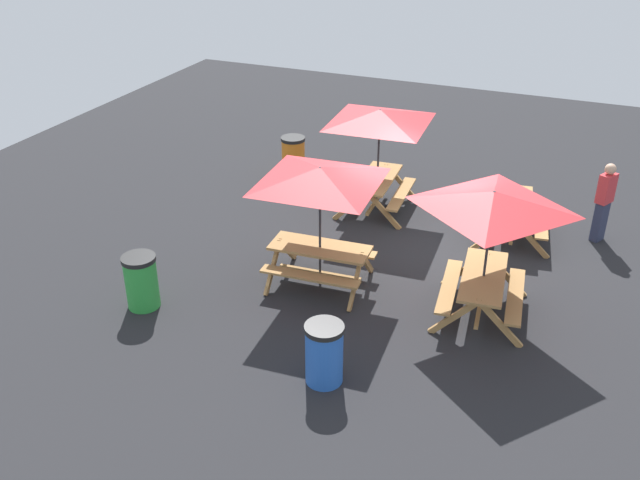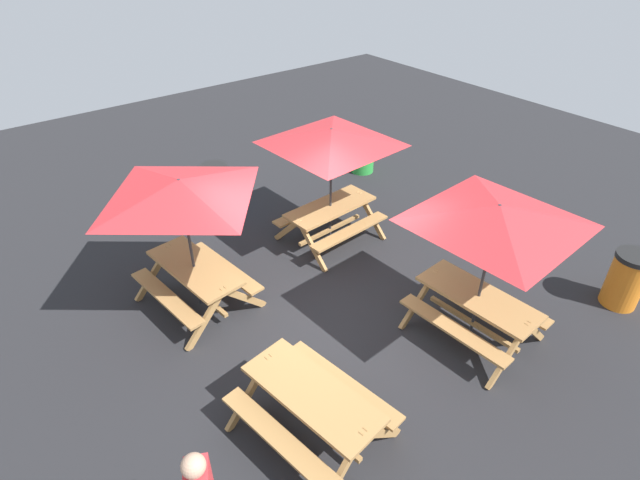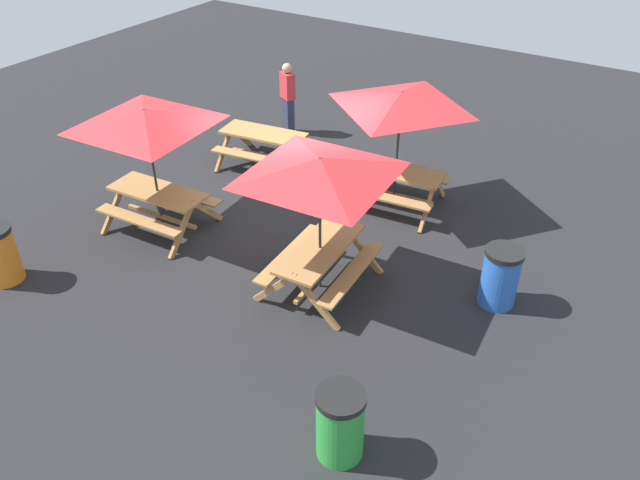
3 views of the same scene
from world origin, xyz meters
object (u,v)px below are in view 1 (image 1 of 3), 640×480
picnic_table_2 (380,124)px  trash_bin_orange (293,156)px  picnic_table_0 (320,184)px  picnic_table_3 (514,211)px  picnic_table_1 (492,209)px  trash_bin_blue (324,353)px  trash_bin_green (141,281)px  person_standing (604,200)px

picnic_table_2 → trash_bin_orange: size_ratio=2.88×
picnic_table_0 → picnic_table_3: (3.25, -2.92, -1.43)m
picnic_table_1 → picnic_table_3: bearing=-6.5°
trash_bin_blue → trash_bin_green: (0.65, 3.67, 0.00)m
picnic_table_1 → trash_bin_blue: (-2.67, 1.78, -1.49)m
picnic_table_0 → trash_bin_orange: picnic_table_0 is taller
trash_bin_orange → person_standing: 7.18m
trash_bin_blue → trash_bin_green: 3.73m
trash_bin_orange → person_standing: bearing=-95.4°
trash_bin_green → person_standing: 9.09m
picnic_table_3 → trash_bin_blue: bearing=154.6°
picnic_table_0 → picnic_table_2: size_ratio=1.00×
picnic_table_3 → person_standing: 1.76m
trash_bin_green → picnic_table_0: bearing=-53.6°
trash_bin_green → trash_bin_blue: bearing=-100.0°
picnic_table_0 → trash_bin_blue: (-2.52, -1.13, -1.49)m
picnic_table_2 → person_standing: (0.38, -4.63, -1.10)m
trash_bin_orange → trash_bin_green: bearing=-179.8°
picnic_table_1 → picnic_table_2: bearing=36.2°
trash_bin_blue → person_standing: bearing=-28.7°
person_standing → trash_bin_orange: bearing=-68.5°
trash_bin_blue → person_standing: (6.28, -3.44, 0.39)m
picnic_table_2 → trash_bin_orange: bearing=63.8°
trash_bin_blue → trash_bin_orange: (6.95, 3.70, 0.00)m
picnic_table_2 → picnic_table_3: 3.30m
picnic_table_3 → trash_bin_green: bearing=125.0°
trash_bin_orange → person_standing: (-0.67, -7.14, 0.39)m
trash_bin_blue → trash_bin_orange: 7.88m
picnic_table_2 → trash_bin_blue: picnic_table_2 is taller
picnic_table_1 → trash_bin_green: 6.00m
trash_bin_blue → picnic_table_3: bearing=-17.2°
picnic_table_0 → person_standing: bearing=-144.2°
trash_bin_orange → person_standing: person_standing is taller
picnic_table_0 → picnic_table_3: picnic_table_0 is taller
picnic_table_1 → trash_bin_orange: (4.29, 5.48, -1.49)m
picnic_table_0 → trash_bin_blue: picnic_table_0 is taller
picnic_table_3 → trash_bin_orange: size_ratio=2.02×
trash_bin_blue → trash_bin_green: size_ratio=1.00×
picnic_table_1 → trash_bin_orange: bearing=45.6°
trash_bin_green → trash_bin_orange: bearing=0.2°
picnic_table_2 → picnic_table_3: (-0.13, -2.98, -1.43)m
picnic_table_3 → person_standing: person_standing is taller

